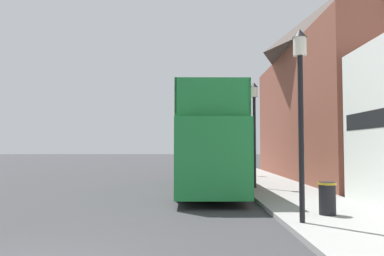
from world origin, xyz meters
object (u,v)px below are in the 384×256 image
(lamp_post_second, at_px, (255,115))
(lamp_post_third, at_px, (235,123))
(parked_car_ahead_of_bus, at_px, (211,167))
(litter_bin, at_px, (328,197))
(tour_bus, at_px, (207,149))
(lamp_post_nearest, at_px, (301,88))

(lamp_post_second, distance_m, lamp_post_third, 7.64)
(parked_car_ahead_of_bus, xyz_separation_m, litter_bin, (2.50, -13.79, -0.08))
(tour_bus, relative_size, litter_bin, 11.64)
(parked_car_ahead_of_bus, relative_size, lamp_post_nearest, 0.88)
(parked_car_ahead_of_bus, distance_m, litter_bin, 14.01)
(parked_car_ahead_of_bus, bearing_deg, lamp_post_second, -78.58)
(tour_bus, xyz_separation_m, lamp_post_third, (2.12, 7.67, 1.66))
(tour_bus, height_order, lamp_post_second, lamp_post_second)
(lamp_post_second, distance_m, litter_bin, 7.22)
(tour_bus, distance_m, lamp_post_nearest, 8.01)
(lamp_post_nearest, bearing_deg, lamp_post_third, 89.67)
(lamp_post_third, distance_m, litter_bin, 14.57)
(litter_bin, bearing_deg, parked_car_ahead_of_bus, 100.30)
(lamp_post_third, xyz_separation_m, litter_bin, (0.89, -14.25, -2.93))
(lamp_post_third, bearing_deg, lamp_post_second, -89.61)
(parked_car_ahead_of_bus, bearing_deg, litter_bin, -81.37)
(tour_bus, bearing_deg, lamp_post_nearest, -75.55)
(lamp_post_third, height_order, litter_bin, lamp_post_third)
(lamp_post_second, bearing_deg, litter_bin, -82.79)
(tour_bus, height_order, parked_car_ahead_of_bus, tour_bus)
(lamp_post_second, bearing_deg, lamp_post_third, 90.39)
(lamp_post_second, height_order, lamp_post_third, lamp_post_third)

